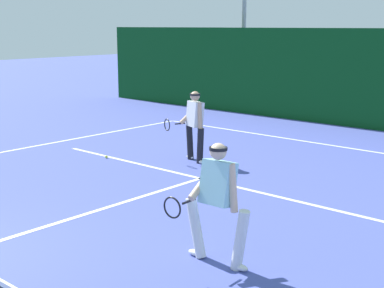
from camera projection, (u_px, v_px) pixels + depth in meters
court_line_baseline_far at (315, 143)px, 15.33m from camera, size 10.82×0.10×0.01m
court_line_service at (200, 178)px, 11.78m from camera, size 8.82×0.10×0.01m
court_line_centre at (80, 216)px, 9.48m from camera, size 0.10×6.40×0.01m
player_near at (217, 198)px, 7.41m from camera, size 1.05×0.91×1.68m
player_far at (195, 123)px, 13.11m from camera, size 1.01×0.88×1.68m
tennis_ball at (106, 157)px, 13.58m from camera, size 0.07×0.07×0.07m
back_fence_windscreen at (366, 79)px, 17.20m from camera, size 23.01×0.12×3.09m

